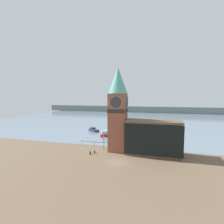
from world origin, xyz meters
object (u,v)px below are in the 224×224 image
object	(u,v)px
boat_near	(106,134)
mooring_bollard_far	(95,152)
clock_tower	(118,107)
lamp_post	(104,140)
boat_far	(94,130)
pier_building	(153,137)
mooring_bollard_near	(90,153)

from	to	relation	value
boat_near	mooring_bollard_far	distance (m)	18.06
clock_tower	lamp_post	bearing A→B (deg)	-172.18
boat_near	boat_far	size ratio (longest dim) A/B	1.10
clock_tower	boat_near	bearing A→B (deg)	117.91
clock_tower	pier_building	bearing A→B (deg)	-2.31
pier_building	mooring_bollard_far	xyz separation A→B (m)	(-13.66, -3.31, -3.73)
pier_building	mooring_bollard_near	bearing A→B (deg)	-163.74
mooring_bollard_far	lamp_post	size ratio (longest dim) A/B	0.18
boat_far	mooring_bollard_near	size ratio (longest dim) A/B	6.43
clock_tower	pier_building	xyz separation A→B (m)	(8.77, -0.35, -6.95)
clock_tower	lamp_post	world-z (taller)	clock_tower
clock_tower	pier_building	world-z (taller)	clock_tower
boat_far	mooring_bollard_near	bearing A→B (deg)	-37.54
clock_tower	lamp_post	xyz separation A→B (m)	(-3.58, -0.49, -8.42)
lamp_post	clock_tower	bearing A→B (deg)	7.82
boat_far	lamp_post	bearing A→B (deg)	-29.51
clock_tower	boat_far	bearing A→B (deg)	125.43
pier_building	lamp_post	distance (m)	12.44
boat_near	mooring_bollard_far	world-z (taller)	boat_near
pier_building	lamp_post	world-z (taller)	pier_building
mooring_bollard_near	mooring_bollard_far	size ratio (longest dim) A/B	1.05
pier_building	mooring_bollard_near	xyz separation A→B (m)	(-14.43, -4.21, -3.71)
mooring_bollard_near	lamp_post	xyz separation A→B (m)	(2.08, 4.07, 2.24)
pier_building	boat_near	xyz separation A→B (m)	(-16.30, 14.56, -3.42)
boat_far	mooring_bollard_far	world-z (taller)	boat_far
boat_far	mooring_bollard_near	world-z (taller)	boat_far
lamp_post	mooring_bollard_far	bearing A→B (deg)	-112.43
boat_far	mooring_bollard_far	distance (m)	26.17
boat_near	boat_far	world-z (taller)	boat_near
mooring_bollard_far	lamp_post	world-z (taller)	lamp_post
mooring_bollard_near	mooring_bollard_far	distance (m)	1.19
boat_near	lamp_post	xyz separation A→B (m)	(3.95, -14.70, 1.94)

